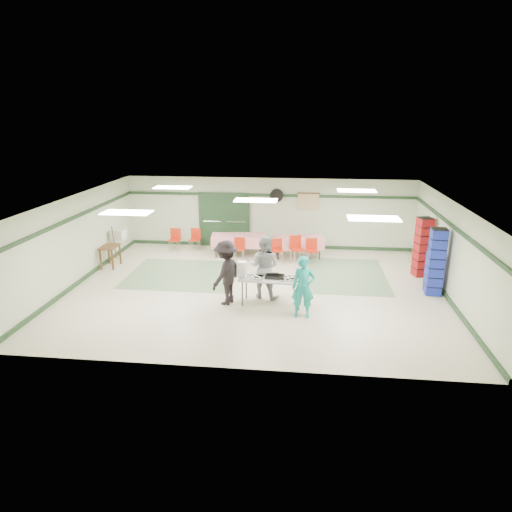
# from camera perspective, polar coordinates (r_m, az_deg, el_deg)

# --- Properties ---
(floor) EXTENTS (11.00, 11.00, 0.00)m
(floor) POSITION_cam_1_polar(r_m,az_deg,el_deg) (13.72, -0.02, -4.09)
(floor) COLOR beige
(floor) RESTS_ON ground
(ceiling) EXTENTS (11.00, 11.00, 0.00)m
(ceiling) POSITION_cam_1_polar(r_m,az_deg,el_deg) (12.97, -0.02, 7.07)
(ceiling) COLOR silver
(ceiling) RESTS_ON wall_back
(wall_back) EXTENTS (11.00, 0.00, 11.00)m
(wall_back) POSITION_cam_1_polar(r_m,az_deg,el_deg) (17.63, 1.60, 5.38)
(wall_back) COLOR beige
(wall_back) RESTS_ON floor
(wall_front) EXTENTS (11.00, 0.00, 11.00)m
(wall_front) POSITION_cam_1_polar(r_m,az_deg,el_deg) (9.09, -3.17, -6.54)
(wall_front) COLOR beige
(wall_front) RESTS_ON floor
(wall_left) EXTENTS (0.00, 9.00, 9.00)m
(wall_left) POSITION_cam_1_polar(r_m,az_deg,el_deg) (14.91, -21.55, 1.88)
(wall_left) COLOR beige
(wall_left) RESTS_ON floor
(wall_right) EXTENTS (0.00, 9.00, 9.00)m
(wall_right) POSITION_cam_1_polar(r_m,az_deg,el_deg) (13.83, 23.26, 0.53)
(wall_right) COLOR beige
(wall_right) RESTS_ON floor
(trim_back) EXTENTS (11.00, 0.06, 0.10)m
(trim_back) POSITION_cam_1_polar(r_m,az_deg,el_deg) (17.47, 1.61, 7.60)
(trim_back) COLOR #1F3A20
(trim_back) RESTS_ON wall_back
(baseboard_back) EXTENTS (11.00, 0.06, 0.12)m
(baseboard_back) POSITION_cam_1_polar(r_m,az_deg,el_deg) (17.92, 1.56, 1.32)
(baseboard_back) COLOR #1F3A20
(baseboard_back) RESTS_ON floor
(trim_left) EXTENTS (0.06, 9.00, 0.10)m
(trim_left) POSITION_cam_1_polar(r_m,az_deg,el_deg) (14.73, -21.74, 4.50)
(trim_left) COLOR #1F3A20
(trim_left) RESTS_ON wall_back
(baseboard_left) EXTENTS (0.06, 9.00, 0.12)m
(baseboard_left) POSITION_cam_1_polar(r_m,az_deg,el_deg) (15.26, -20.91, -2.78)
(baseboard_left) COLOR #1F3A20
(baseboard_left) RESTS_ON floor
(trim_right) EXTENTS (0.06, 9.00, 0.10)m
(trim_right) POSITION_cam_1_polar(r_m,az_deg,el_deg) (13.65, 23.49, 3.34)
(trim_right) COLOR #1F3A20
(trim_right) RESTS_ON wall_back
(baseboard_right) EXTENTS (0.06, 9.00, 0.12)m
(baseboard_right) POSITION_cam_1_polar(r_m,az_deg,el_deg) (14.22, 22.53, -4.44)
(baseboard_right) COLOR #1F3A20
(baseboard_right) RESTS_ON floor
(green_patch_a) EXTENTS (3.50, 3.00, 0.01)m
(green_patch_a) POSITION_cam_1_polar(r_m,az_deg,el_deg) (15.10, -9.08, -2.26)
(green_patch_a) COLOR slate
(green_patch_a) RESTS_ON floor
(green_patch_b) EXTENTS (2.50, 3.50, 0.01)m
(green_patch_b) POSITION_cam_1_polar(r_m,az_deg,el_deg) (15.12, 11.24, -2.35)
(green_patch_b) COLOR slate
(green_patch_b) RESTS_ON floor
(double_door_left) EXTENTS (0.90, 0.06, 2.10)m
(double_door_left) POSITION_cam_1_polar(r_m,az_deg,el_deg) (17.95, -5.46, 4.54)
(double_door_left) COLOR #969896
(double_door_left) RESTS_ON floor
(double_door_right) EXTENTS (0.90, 0.06, 2.10)m
(double_door_right) POSITION_cam_1_polar(r_m,az_deg,el_deg) (17.78, -2.46, 4.48)
(double_door_right) COLOR #969896
(double_door_right) RESTS_ON floor
(door_frame) EXTENTS (2.00, 0.03, 2.15)m
(door_frame) POSITION_cam_1_polar(r_m,az_deg,el_deg) (17.84, -3.99, 4.50)
(door_frame) COLOR #1F3A20
(door_frame) RESTS_ON floor
(wall_fan) EXTENTS (0.50, 0.10, 0.50)m
(wall_fan) POSITION_cam_1_polar(r_m,az_deg,el_deg) (17.42, 2.59, 7.56)
(wall_fan) COLOR black
(wall_fan) RESTS_ON wall_back
(scroll_banner) EXTENTS (0.80, 0.02, 0.60)m
(scroll_banner) POSITION_cam_1_polar(r_m,az_deg,el_deg) (17.42, 6.55, 6.80)
(scroll_banner) COLOR #CFBA81
(scroll_banner) RESTS_ON wall_back
(serving_table) EXTENTS (1.80, 0.81, 0.76)m
(serving_table) POSITION_cam_1_polar(r_m,az_deg,el_deg) (12.41, 1.99, -2.96)
(serving_table) COLOR beige
(serving_table) RESTS_ON floor
(sheet_tray_right) EXTENTS (0.58, 0.46, 0.02)m
(sheet_tray_right) POSITION_cam_1_polar(r_m,az_deg,el_deg) (12.30, 4.30, -2.90)
(sheet_tray_right) COLOR silver
(sheet_tray_right) RESTS_ON serving_table
(sheet_tray_mid) EXTENTS (0.60, 0.47, 0.02)m
(sheet_tray_mid) POSITION_cam_1_polar(r_m,az_deg,el_deg) (12.52, 1.52, -2.48)
(sheet_tray_mid) COLOR silver
(sheet_tray_mid) RESTS_ON serving_table
(sheet_tray_left) EXTENTS (0.64, 0.50, 0.02)m
(sheet_tray_left) POSITION_cam_1_polar(r_m,az_deg,el_deg) (12.35, -0.63, -2.76)
(sheet_tray_left) COLOR silver
(sheet_tray_left) RESTS_ON serving_table
(baking_pan) EXTENTS (0.52, 0.34, 0.08)m
(baking_pan) POSITION_cam_1_polar(r_m,az_deg,el_deg) (12.39, 2.35, -2.57)
(baking_pan) COLOR black
(baking_pan) RESTS_ON serving_table
(foam_box_stack) EXTENTS (0.25, 0.23, 0.44)m
(foam_box_stack) POSITION_cam_1_polar(r_m,az_deg,el_deg) (12.40, -1.76, -1.66)
(foam_box_stack) COLOR white
(foam_box_stack) RESTS_ON serving_table
(volunteer_teal) EXTENTS (0.59, 0.39, 1.62)m
(volunteer_teal) POSITION_cam_1_polar(r_m,az_deg,el_deg) (11.67, 5.92, -3.91)
(volunteer_teal) COLOR teal
(volunteer_teal) RESTS_ON floor
(volunteer_grey) EXTENTS (1.05, 0.92, 1.83)m
(volunteer_grey) POSITION_cam_1_polar(r_m,az_deg,el_deg) (12.81, 1.04, -1.34)
(volunteer_grey) COLOR #949499
(volunteer_grey) RESTS_ON floor
(volunteer_dark) EXTENTS (1.05, 1.32, 1.79)m
(volunteer_dark) POSITION_cam_1_polar(r_m,az_deg,el_deg) (12.42, -3.76, -2.09)
(volunteer_dark) COLOR black
(volunteer_dark) RESTS_ON floor
(dining_table_a) EXTENTS (1.87, 1.00, 0.77)m
(dining_table_a) POSITION_cam_1_polar(r_m,az_deg,el_deg) (16.60, 5.32, 1.76)
(dining_table_a) COLOR red
(dining_table_a) RESTS_ON floor
(dining_table_b) EXTENTS (2.03, 1.08, 0.77)m
(dining_table_b) POSITION_cam_1_polar(r_m,az_deg,el_deg) (16.77, -2.22, 1.99)
(dining_table_b) COLOR red
(dining_table_b) RESTS_ON floor
(chair_a) EXTENTS (0.58, 0.58, 0.94)m
(chair_a) POSITION_cam_1_polar(r_m,az_deg,el_deg) (16.05, 5.07, 1.24)
(chair_a) COLOR red
(chair_a) RESTS_ON floor
(chair_b) EXTENTS (0.44, 0.44, 0.81)m
(chair_b) POSITION_cam_1_polar(r_m,az_deg,el_deg) (16.10, 2.66, 1.03)
(chair_b) COLOR red
(chair_b) RESTS_ON floor
(chair_c) EXTENTS (0.46, 0.46, 0.85)m
(chair_c) POSITION_cam_1_polar(r_m,az_deg,el_deg) (16.07, 7.00, 0.99)
(chair_c) COLOR red
(chair_c) RESTS_ON floor
(chair_d) EXTENTS (0.38, 0.38, 0.81)m
(chair_d) POSITION_cam_1_polar(r_m,az_deg,el_deg) (16.23, -2.10, 1.19)
(chair_d) COLOR red
(chair_d) RESTS_ON floor
(chair_loose_a) EXTENTS (0.39, 0.40, 0.83)m
(chair_loose_a) POSITION_cam_1_polar(r_m,az_deg,el_deg) (17.57, -7.60, 2.36)
(chair_loose_a) COLOR red
(chair_loose_a) RESTS_ON floor
(chair_loose_b) EXTENTS (0.41, 0.41, 0.86)m
(chair_loose_b) POSITION_cam_1_polar(r_m,az_deg,el_deg) (17.58, -10.09, 2.31)
(chair_loose_b) COLOR red
(chair_loose_b) RESTS_ON floor
(crate_stack_blue_a) EXTENTS (0.46, 0.46, 1.96)m
(crate_stack_blue_a) POSITION_cam_1_polar(r_m,az_deg,el_deg) (13.96, 21.56, -0.71)
(crate_stack_blue_a) COLOR #1B2BA7
(crate_stack_blue_a) RESTS_ON floor
(crate_stack_red) EXTENTS (0.51, 0.51, 1.91)m
(crate_stack_red) POSITION_cam_1_polar(r_m,az_deg,el_deg) (15.46, 20.08, 1.06)
(crate_stack_red) COLOR #A7101B
(crate_stack_red) RESTS_ON floor
(crate_stack_blue_b) EXTENTS (0.39, 0.39, 1.22)m
(crate_stack_blue_b) POSITION_cam_1_polar(r_m,az_deg,el_deg) (14.24, 21.21, -1.90)
(crate_stack_blue_b) COLOR #1B2BA7
(crate_stack_blue_b) RESTS_ON floor
(printer_table) EXTENTS (0.52, 0.80, 0.74)m
(printer_table) POSITION_cam_1_polar(r_m,az_deg,el_deg) (16.22, -17.81, 0.81)
(printer_table) COLOR brown
(printer_table) RESTS_ON floor
(office_printer) EXTENTS (0.48, 0.42, 0.36)m
(office_printer) POSITION_cam_1_polar(r_m,az_deg,el_deg) (16.85, -16.83, 2.57)
(office_printer) COLOR silver
(office_printer) RESTS_ON printer_table
(broom) EXTENTS (0.06, 0.21, 1.27)m
(broom) POSITION_cam_1_polar(r_m,az_deg,el_deg) (16.75, -17.29, 1.51)
(broom) COLOR brown
(broom) RESTS_ON floor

